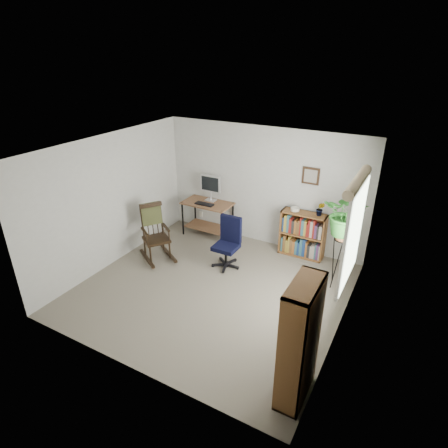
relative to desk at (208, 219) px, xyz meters
The scene contains 18 objects.
floor 2.07m from the desk, 56.67° to the right, with size 4.20×4.00×0.00m, color gray.
ceiling 2.87m from the desk, 56.67° to the right, with size 4.20×4.00×0.00m, color white.
wall_back 1.42m from the desk, 15.02° to the left, with size 4.20×0.00×2.40m, color silver.
wall_front 3.95m from the desk, 73.19° to the right, with size 4.20×0.00×2.40m, color silver.
wall_left 2.13m from the desk, 120.01° to the right, with size 0.00×4.00×2.40m, color silver.
wall_right 3.73m from the desk, 27.85° to the right, with size 0.00×4.00×2.40m, color silver.
window 3.62m from the desk, 23.78° to the right, with size 0.12×1.20×1.50m, color silver, non-canonical shape.
desk is the anchor object (origin of this frame).
monitor 0.67m from the desk, 90.00° to the left, with size 0.46×0.16×0.56m, color silver, non-canonical shape.
keyboard 0.41m from the desk, 90.00° to the right, with size 0.40×0.15×0.03m, color black.
office_chair 1.37m from the desk, 44.68° to the right, with size 0.53×0.53×0.97m, color black, non-canonical shape.
rocking_chair 1.38m from the desk, 104.54° to the right, with size 0.57×0.94×1.09m, color black, non-canonical shape.
low_bookshelf 2.07m from the desk, ahead, with size 0.86×0.29×0.91m, color brown, non-canonical shape.
tall_bookshelf 4.33m from the desk, 45.22° to the right, with size 0.29×0.68×1.55m, color brown, non-canonical shape.
plant_stand 2.98m from the desk, 11.22° to the right, with size 0.29×0.29×1.04m, color black, non-canonical shape.
spider_plant 3.25m from the desk, 11.22° to the right, with size 1.69×1.88×1.46m, color #276924.
potted_plant_small 2.42m from the desk, ahead, with size 0.13×0.24×0.11m, color #276924.
framed_picture 2.40m from the desk, ahead, with size 0.32×0.04×0.32m, color black, non-canonical shape.
Camera 1 is at (2.72, -4.52, 3.72)m, focal length 30.00 mm.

